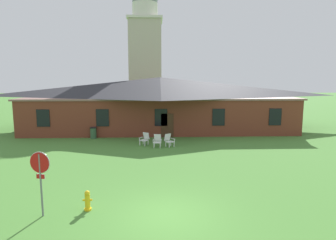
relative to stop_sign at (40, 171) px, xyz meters
name	(u,v)px	position (x,y,z in m)	size (l,w,h in m)	color
ground_plane	(167,216)	(4.60, -0.17, -1.72)	(200.00, 200.00, 0.00)	#477F33
brick_building	(160,102)	(4.60, 19.37, 0.96)	(26.30, 10.40, 5.27)	brown
dome_tower	(145,53)	(2.54, 34.33, 7.39)	(5.18, 5.18, 19.88)	#BCB29E
stop_sign	(40,171)	(0.00, 0.00, 0.00)	(0.79, 0.23, 2.44)	slate
lawn_chair_by_porch	(145,139)	(3.30, 11.45, -1.23)	(0.84, 0.87, 0.96)	white
lawn_chair_near_door	(157,140)	(4.26, 10.72, -1.23)	(0.67, 0.71, 0.96)	white
lawn_chair_left_end	(169,140)	(5.14, 10.87, -1.23)	(0.85, 0.87, 0.96)	white
fire_hydrant	(88,201)	(1.55, 0.41, -1.35)	(0.36, 0.28, 0.79)	gold
trash_bin	(93,133)	(-1.24, 14.07, -1.23)	(0.56, 0.56, 0.98)	#335638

